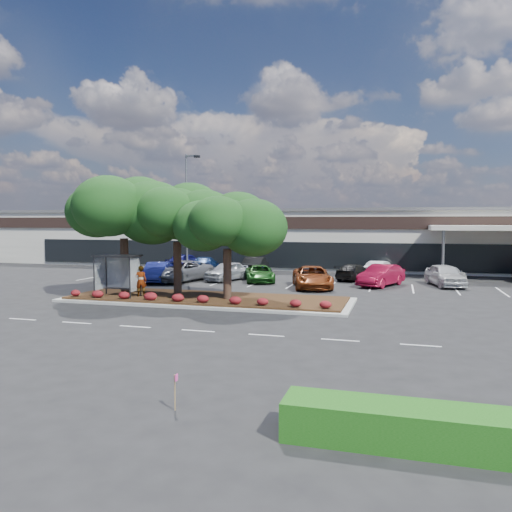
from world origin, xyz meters
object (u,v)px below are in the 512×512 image
(light_pole, at_px, (188,225))
(car_0, at_px, (112,271))
(survey_stake, at_px, (175,387))
(car_1, at_px, (157,272))

(light_pole, distance_m, car_0, 7.44)
(light_pole, bearing_deg, survey_stake, -66.79)
(light_pole, relative_size, car_1, 2.13)
(survey_stake, xyz_separation_m, car_1, (-13.45, 24.98, 0.18))
(car_0, xyz_separation_m, car_1, (3.91, 0.37, 0.01))
(light_pole, distance_m, survey_stake, 28.47)
(light_pole, bearing_deg, car_1, -158.37)
(light_pole, relative_size, car_0, 2.15)
(survey_stake, bearing_deg, car_1, 118.30)
(car_1, bearing_deg, car_0, 170.55)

